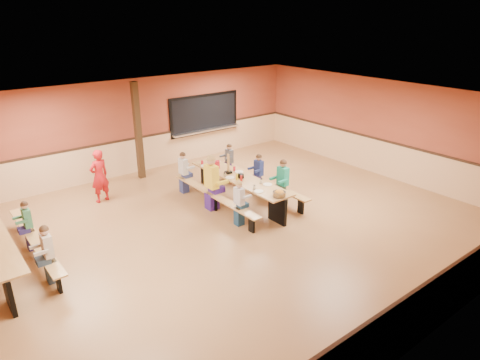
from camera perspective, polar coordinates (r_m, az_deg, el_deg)
ground at (r=10.51m, az=-1.33°, el=-6.24°), size 12.00×12.00×0.00m
room_envelope at (r=10.20m, az=-1.37°, el=-2.81°), size 12.04×10.04×3.02m
kitchen_pass_through at (r=15.24m, az=-4.73°, el=8.55°), size 2.78×0.28×1.38m
structural_post at (r=13.45m, az=-13.44°, el=6.32°), size 0.18×0.18×3.00m
cafeteria_table_main at (r=11.61m, az=-0.14°, el=-0.57°), size 1.91×3.70×0.74m
seated_child_white_left at (r=10.35m, az=-0.12°, el=-3.15°), size 0.34×0.28×1.14m
seated_adult_yellow at (r=11.17m, az=-3.82°, el=-0.40°), size 0.49×0.40×1.46m
seated_child_grey_left at (r=12.34m, az=-7.54°, el=0.97°), size 0.36×0.30×1.19m
seated_child_teal_right at (r=11.48m, az=5.70°, el=-0.36°), size 0.40×0.33×1.27m
seated_child_navy_right at (r=12.19m, az=2.49°, el=0.78°), size 0.35×0.28×1.16m
seated_child_char_right at (r=13.22m, az=-1.43°, el=2.41°), size 0.33×0.27×1.13m
seated_child_green_sec at (r=10.39m, az=-26.37°, el=-5.51°), size 0.33×0.27×1.13m
seated_child_tan_sec at (r=9.01m, az=-24.16°, el=-9.05°), size 0.36×0.30×1.19m
standing_woman at (r=12.20m, az=-18.24°, el=0.51°), size 0.61×0.47×1.49m
punch_pitcher at (r=12.16m, az=-3.07°, el=2.07°), size 0.16×0.16×0.22m
chip_bowl at (r=10.34m, az=5.26°, el=-1.81°), size 0.32×0.32×0.15m
napkin_dispenser at (r=11.42m, az=0.12°, el=0.55°), size 0.10×0.14×0.13m
condiment_mustard at (r=11.30m, az=-0.43°, el=0.42°), size 0.06×0.06×0.17m
condiment_ketchup at (r=11.18m, az=0.16°, el=0.18°), size 0.06×0.06×0.17m
table_paddle at (r=11.75m, az=-1.56°, el=1.53°), size 0.16×0.16×0.56m
place_settings at (r=11.51m, az=-0.14°, el=0.67°), size 0.65×3.30×0.11m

